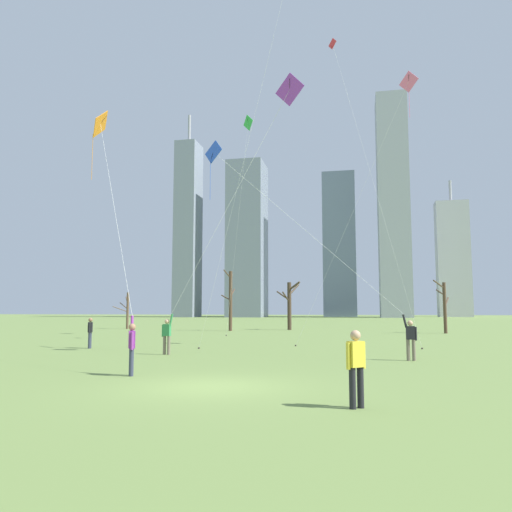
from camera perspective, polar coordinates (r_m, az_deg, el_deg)
ground_plane at (r=14.11m, az=-5.07°, el=-14.36°), size 400.00×400.00×0.00m
kite_flyer_midfield_right_orange at (r=19.00m, az=-14.95°, el=-0.97°), size 5.61×7.91×11.81m
kite_flyer_midfield_left_blue at (r=22.43m, az=11.01°, el=-3.23°), size 10.09×3.38×10.86m
kite_flyer_midfield_center_purple at (r=23.75m, az=-6.70°, el=-2.19°), size 6.72×0.81×13.05m
bystander_far_off_by_trees at (r=11.14m, az=11.13°, el=-11.82°), size 0.40×0.38×1.62m
bystander_strolling_midfield at (r=28.97m, az=-18.07°, el=-8.01°), size 0.30×0.49×1.62m
distant_kite_drifting_right_green at (r=41.92m, az=-1.04°, el=13.26°), size 2.43×1.18×17.59m
distant_kite_high_overhead_pink at (r=30.89m, az=15.88°, el=16.31°), size 7.12×0.94×15.29m
distant_kite_drifting_left_red at (r=35.07m, az=9.51°, el=19.51°), size 4.90×4.39×19.90m
bare_tree_rightmost at (r=47.97m, az=20.33°, el=-5.19°), size 1.71×2.85×4.65m
bare_tree_center at (r=52.83m, az=3.78°, el=-5.27°), size 2.71×2.28×4.97m
bare_tree_far_right_edge at (r=50.43m, az=-2.88°, el=-4.92°), size 1.36×2.01×5.99m
bare_tree_left_of_center at (r=57.24m, az=-14.23°, el=-5.83°), size 1.72×2.38×3.93m
skyline_squat_block at (r=145.31m, az=15.10°, el=5.50°), size 8.22×10.56×61.19m
skyline_slender_spire at (r=159.70m, az=21.18°, el=-0.26°), size 9.18×5.22×40.30m
skyline_mid_tower_right at (r=157.28m, az=9.35°, el=1.26°), size 9.76×9.13×43.69m
skyline_wide_slab at (r=146.71m, az=-1.00°, el=1.88°), size 10.20×11.68×44.54m
skyline_tall_tower at (r=149.67m, az=-7.62°, el=3.03°), size 6.18×8.36×59.85m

